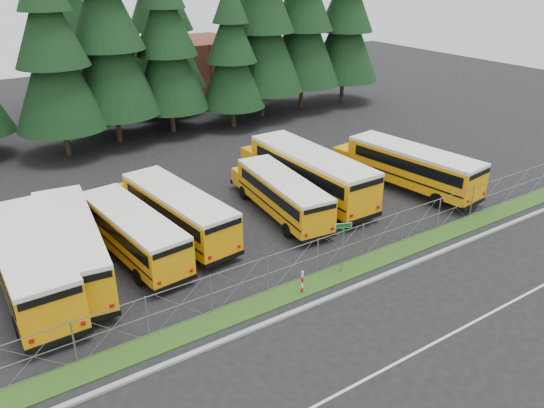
{
  "coord_description": "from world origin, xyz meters",
  "views": [
    {
      "loc": [
        -15.58,
        -19.01,
        14.61
      ],
      "look_at": [
        -0.46,
        4.0,
        1.83
      ],
      "focal_mm": 35.0,
      "sensor_mm": 36.0,
      "label": 1
    }
  ],
  "objects": [
    {
      "name": "bus_1",
      "position": [
        -11.32,
        5.86,
        1.49
      ],
      "size": [
        4.08,
        11.65,
        2.99
      ],
      "primitive_type": null,
      "rotation": [
        0.0,
        0.0,
        -0.12
      ],
      "color": "orange",
      "rests_on": "ground"
    },
    {
      "name": "ground",
      "position": [
        0.0,
        0.0,
        0.0
      ],
      "size": [
        120.0,
        120.0,
        0.0
      ],
      "primitive_type": "plane",
      "color": "black",
      "rests_on": "ground"
    },
    {
      "name": "road_lane_line",
      "position": [
        0.0,
        -8.0,
        0.01
      ],
      "size": [
        50.0,
        0.12,
        0.01
      ],
      "primitive_type": "cube",
      "color": "beige",
      "rests_on": "ground"
    },
    {
      "name": "bus_5",
      "position": [
        1.29,
        5.73,
        1.3
      ],
      "size": [
        3.36,
        10.12,
        2.6
      ],
      "primitive_type": null,
      "rotation": [
        0.0,
        0.0,
        -0.1
      ],
      "color": "orange",
      "rests_on": "ground"
    },
    {
      "name": "bus_3",
      "position": [
        -5.19,
        6.88,
        1.39
      ],
      "size": [
        3.63,
        10.83,
        2.79
      ],
      "primitive_type": null,
      "rotation": [
        0.0,
        0.0,
        0.11
      ],
      "color": "orange",
      "rests_on": "ground"
    },
    {
      "name": "conifer_13",
      "position": [
        16.92,
        34.4,
        8.48
      ],
      "size": [
        7.67,
        7.67,
        16.97
      ],
      "primitive_type": null,
      "color": "black",
      "rests_on": "ground"
    },
    {
      "name": "chainlink_fence",
      "position": [
        0.0,
        -1.0,
        1.0
      ],
      "size": [
        44.0,
        0.1,
        2.0
      ],
      "primitive_type": null,
      "color": "gray",
      "rests_on": "ground"
    },
    {
      "name": "conifer_12",
      "position": [
        5.16,
        32.41,
        9.1
      ],
      "size": [
        8.23,
        8.23,
        18.2
      ],
      "primitive_type": null,
      "color": "black",
      "rests_on": "ground"
    },
    {
      "name": "conifer_8",
      "position": [
        17.89,
        26.26,
        8.84
      ],
      "size": [
        7.99,
        7.99,
        17.68
      ],
      "primitive_type": null,
      "color": "black",
      "rests_on": "ground"
    },
    {
      "name": "striped_bollard",
      "position": [
        -2.67,
        -1.99,
        0.6
      ],
      "size": [
        0.11,
        0.11,
        1.2
      ],
      "primitive_type": "cylinder",
      "color": "#B20C0C",
      "rests_on": "ground"
    },
    {
      "name": "conifer_9",
      "position": [
        23.38,
        26.04,
        8.37
      ],
      "size": [
        7.57,
        7.57,
        16.73
      ],
      "primitive_type": null,
      "color": "black",
      "rests_on": "ground"
    },
    {
      "name": "street_sign",
      "position": [
        0.1,
        -1.58,
        2.03
      ],
      "size": [
        0.78,
        0.51,
        2.81
      ],
      "color": "gray",
      "rests_on": "ground"
    },
    {
      "name": "grass_verge",
      "position": [
        0.0,
        -1.7,
        0.03
      ],
      "size": [
        50.0,
        1.4,
        0.06
      ],
      "primitive_type": "cube",
      "color": "#204413",
      "rests_on": "ground"
    },
    {
      "name": "bus_0",
      "position": [
        -13.4,
        5.31,
        1.53
      ],
      "size": [
        2.8,
        11.65,
        3.05
      ],
      "primitive_type": null,
      "rotation": [
        0.0,
        0.0,
        0.0
      ],
      "color": "orange",
      "rests_on": "ground"
    },
    {
      "name": "conifer_3",
      "position": [
        -6.92,
        24.43,
        7.92
      ],
      "size": [
        7.16,
        7.16,
        15.83
      ],
      "primitive_type": null,
      "color": "black",
      "rests_on": "ground"
    },
    {
      "name": "brick_building",
      "position": [
        6.0,
        40.0,
        3.0
      ],
      "size": [
        22.0,
        10.0,
        6.0
      ],
      "primitive_type": "cube",
      "color": "brown",
      "rests_on": "ground"
    },
    {
      "name": "conifer_6",
      "position": [
        8.37,
        24.1,
        6.71
      ],
      "size": [
        6.06,
        6.06,
        13.41
      ],
      "primitive_type": null,
      "color": "black",
      "rests_on": "ground"
    },
    {
      "name": "curb",
      "position": [
        0.0,
        -3.1,
        0.06
      ],
      "size": [
        50.0,
        0.25,
        0.12
      ],
      "primitive_type": "cube",
      "color": "gray",
      "rests_on": "ground"
    },
    {
      "name": "bus_6",
      "position": [
        4.36,
        7.09,
        1.61
      ],
      "size": [
        2.98,
        12.29,
        3.22
      ],
      "primitive_type": null,
      "rotation": [
        0.0,
        0.0,
        0.01
      ],
      "color": "orange",
      "rests_on": "ground"
    },
    {
      "name": "conifer_7",
      "position": [
        12.66,
        25.79,
        9.11
      ],
      "size": [
        8.24,
        8.24,
        18.22
      ],
      "primitive_type": null,
      "color": "black",
      "rests_on": "ground"
    },
    {
      "name": "conifer_4",
      "position": [
        -2.25,
        25.63,
        8.69
      ],
      "size": [
        7.86,
        7.86,
        17.38
      ],
      "primitive_type": null,
      "color": "black",
      "rests_on": "ground"
    },
    {
      "name": "bus_east",
      "position": [
        11.02,
        4.4,
        1.48
      ],
      "size": [
        4.15,
        11.52,
        2.95
      ],
      "primitive_type": null,
      "rotation": [
        0.0,
        0.0,
        0.13
      ],
      "color": "orange",
      "rests_on": "ground"
    },
    {
      "name": "conifer_11",
      "position": [
        -3.59,
        33.86,
        9.09
      ],
      "size": [
        8.22,
        8.22,
        18.18
      ],
      "primitive_type": null,
      "color": "black",
      "rests_on": "ground"
    },
    {
      "name": "conifer_5",
      "position": [
        2.81,
        25.63,
        7.68
      ],
      "size": [
        6.94,
        6.94,
        15.35
      ],
      "primitive_type": null,
      "color": "black",
      "rests_on": "ground"
    },
    {
      "name": "bus_2",
      "position": [
        -8.18,
        5.96,
        1.33
      ],
      "size": [
        3.43,
        10.33,
        2.66
      ],
      "primitive_type": null,
      "rotation": [
        0.0,
        0.0,
        0.1
      ],
      "color": "orange",
      "rests_on": "ground"
    }
  ]
}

